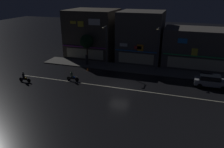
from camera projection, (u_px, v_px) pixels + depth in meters
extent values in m
plane|color=black|center=(119.00, 88.00, 29.54)|extent=(140.00, 140.00, 0.00)
cube|color=beige|center=(119.00, 88.00, 29.54)|extent=(30.54, 0.16, 0.01)
cube|color=#5B5954|center=(133.00, 69.00, 36.70)|extent=(32.15, 3.74, 0.14)
cube|color=#56514C|center=(196.00, 48.00, 37.40)|extent=(10.82, 6.59, 6.38)
cube|color=#33E572|center=(196.00, 56.00, 34.58)|extent=(10.28, 0.24, 0.12)
cube|color=#268CF2|center=(183.00, 41.00, 34.50)|extent=(1.45, 0.08, 0.79)
cube|color=yellow|center=(195.00, 52.00, 34.51)|extent=(0.91, 0.08, 1.18)
cube|color=beige|center=(195.00, 64.00, 35.10)|extent=(8.66, 0.06, 1.80)
cube|color=#4C443A|center=(93.00, 33.00, 43.36)|extent=(9.14, 8.33, 8.89)
cube|color=#D83FD8|center=(84.00, 47.00, 40.21)|extent=(8.69, 0.24, 0.12)
cube|color=yellow|center=(81.00, 24.00, 38.95)|extent=(1.14, 0.08, 0.98)
cube|color=yellow|center=(73.00, 22.00, 39.30)|extent=(1.11, 0.08, 0.51)
cube|color=white|center=(94.00, 22.00, 38.03)|extent=(2.16, 0.08, 1.08)
cube|color=beige|center=(85.00, 54.00, 40.72)|extent=(7.31, 0.06, 1.80)
cube|color=#56514C|center=(141.00, 36.00, 40.19)|extent=(7.66, 7.53, 8.89)
cube|color=#268CF2|center=(136.00, 51.00, 37.39)|extent=(7.27, 0.24, 0.12)
cube|color=white|center=(124.00, 45.00, 37.77)|extent=(1.35, 0.08, 0.55)
cube|color=red|center=(138.00, 48.00, 37.15)|extent=(1.25, 0.08, 0.54)
cube|color=orange|center=(140.00, 48.00, 37.03)|extent=(1.09, 0.08, 1.19)
cube|color=beige|center=(136.00, 58.00, 37.91)|extent=(6.13, 0.06, 1.80)
cylinder|color=#47494C|center=(106.00, 47.00, 36.22)|extent=(0.16, 0.16, 6.91)
cube|color=#47494C|center=(105.00, 27.00, 34.40)|extent=(0.10, 1.40, 0.10)
ellipsoid|color=#F9E099|center=(103.00, 28.00, 33.81)|extent=(0.44, 0.32, 0.20)
cylinder|color=#47494C|center=(158.00, 49.00, 34.95)|extent=(0.16, 0.16, 6.89)
cube|color=#47494C|center=(159.00, 28.00, 33.14)|extent=(0.10, 1.40, 0.10)
ellipsoid|color=#F9E099|center=(158.00, 30.00, 32.54)|extent=(0.44, 0.32, 0.20)
cylinder|color=#232328|center=(87.00, 60.00, 38.29)|extent=(0.41, 0.41, 1.70)
sphere|color=tan|center=(87.00, 54.00, 37.95)|extent=(0.22, 0.22, 0.22)
cylinder|color=#473323|center=(87.00, 54.00, 39.30)|extent=(0.24, 0.24, 2.85)
sphere|color=black|center=(87.00, 41.00, 38.46)|extent=(2.37, 2.37, 2.37)
cube|color=#9EA0A5|center=(211.00, 82.00, 29.72)|extent=(4.30, 1.78, 0.76)
cube|color=black|center=(210.00, 77.00, 29.54)|extent=(2.58, 1.57, 0.60)
cylinder|color=black|center=(221.00, 84.00, 30.23)|extent=(0.62, 0.20, 0.62)
cylinder|color=black|center=(223.00, 89.00, 28.65)|extent=(0.62, 0.20, 0.62)
cylinder|color=black|center=(199.00, 81.00, 31.06)|extent=(0.62, 0.20, 0.62)
cylinder|color=black|center=(200.00, 86.00, 29.48)|extent=(0.62, 0.20, 0.62)
cylinder|color=black|center=(29.00, 80.00, 31.29)|extent=(0.60, 0.08, 0.60)
cylinder|color=black|center=(21.00, 79.00, 31.67)|extent=(0.60, 0.10, 0.60)
cube|color=black|center=(25.00, 79.00, 31.45)|extent=(1.30, 0.14, 0.20)
ellipsoid|color=gold|center=(26.00, 78.00, 31.31)|extent=(0.44, 0.26, 0.24)
cube|color=black|center=(24.00, 78.00, 31.45)|extent=(0.56, 0.22, 0.10)
cylinder|color=slate|center=(28.00, 77.00, 31.11)|extent=(0.03, 0.60, 0.03)
sphere|color=white|center=(29.00, 78.00, 31.12)|extent=(0.14, 0.14, 0.14)
cylinder|color=#232328|center=(23.00, 76.00, 31.30)|extent=(0.32, 0.32, 0.70)
sphere|color=#333338|center=(23.00, 73.00, 31.13)|extent=(0.22, 0.22, 0.22)
cylinder|color=black|center=(77.00, 80.00, 31.61)|extent=(0.60, 0.08, 0.60)
cylinder|color=black|center=(69.00, 78.00, 31.99)|extent=(0.60, 0.10, 0.60)
cube|color=black|center=(73.00, 78.00, 31.77)|extent=(1.30, 0.14, 0.20)
ellipsoid|color=#1E4CB2|center=(74.00, 77.00, 31.63)|extent=(0.44, 0.26, 0.24)
cube|color=black|center=(71.00, 77.00, 31.77)|extent=(0.56, 0.22, 0.10)
cylinder|color=slate|center=(76.00, 76.00, 31.43)|extent=(0.03, 0.60, 0.03)
sphere|color=white|center=(77.00, 77.00, 31.44)|extent=(0.14, 0.14, 0.14)
cylinder|color=#4C664C|center=(72.00, 75.00, 31.62)|extent=(0.32, 0.32, 0.70)
sphere|color=#333338|center=(71.00, 72.00, 31.45)|extent=(0.22, 0.22, 0.22)
cone|color=orange|center=(88.00, 69.00, 35.94)|extent=(0.36, 0.36, 0.55)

